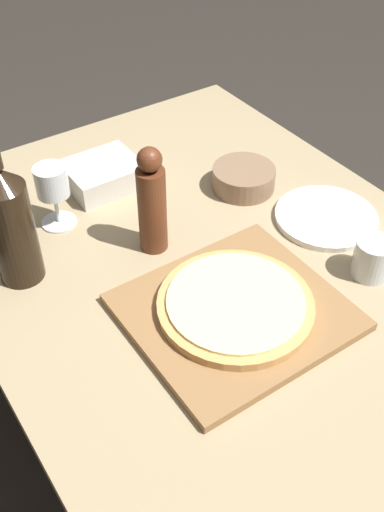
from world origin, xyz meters
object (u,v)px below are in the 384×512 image
pizza (235,304)px  pepper_mill (152,203)px  small_bowl (244,178)px  wine_bottle (10,223)px  wine_glass (52,185)px

pizza → pepper_mill: pepper_mill is taller
pizza → small_bowl: small_bowl is taller
wine_bottle → pepper_mill: wine_bottle is taller
wine_bottle → small_bowl: 0.56m
wine_bottle → small_bowl: wine_bottle is taller
pepper_mill → pizza: bearing=-85.2°
wine_glass → small_bowl: wine_glass is taller
pizza → pepper_mill: size_ratio=1.22×
small_bowl → wine_glass: bearing=163.8°
wine_bottle → wine_glass: wine_bottle is taller
small_bowl → wine_bottle: bearing=178.9°
pizza → wine_glass: size_ratio=2.01×
pizza → wine_glass: bearing=109.5°
pizza → wine_glass: wine_glass is taller
pepper_mill → wine_glass: bearing=125.9°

